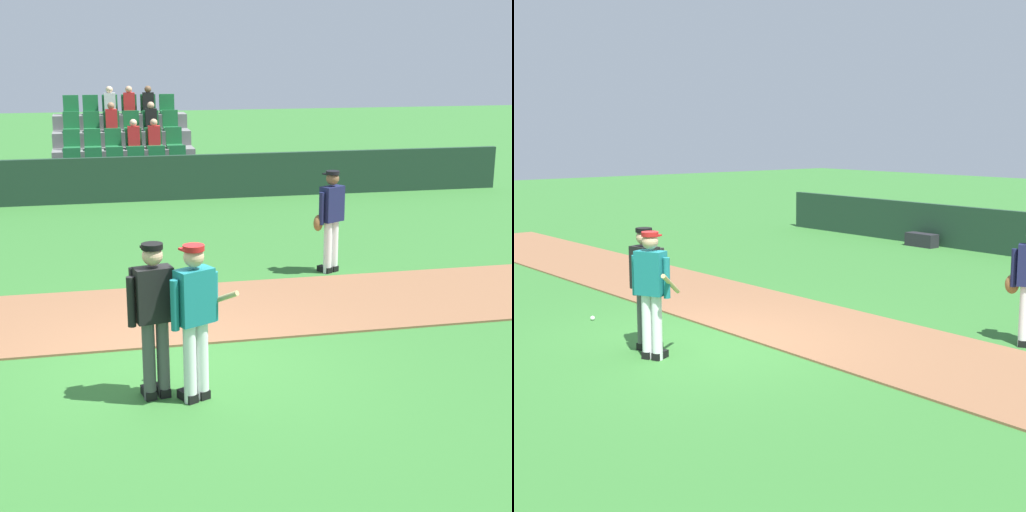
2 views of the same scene
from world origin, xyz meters
The scene contains 6 objects.
ground_plane centered at (0.00, 0.00, 0.00)m, with size 80.00×80.00×0.00m, color #33702D.
infield_dirt_path centered at (0.00, 1.99, 0.01)m, with size 28.00×2.60×0.03m, color brown.
batter_teal_jersey centered at (0.12, -0.90, 0.97)m, with size 0.74×0.70×1.76m.
umpire_home_plate centered at (-0.30, -0.73, 1.00)m, with size 0.58×0.37×1.76m.
baseball centered at (-2.44, -0.51, 0.04)m, with size 0.07×0.07×0.07m, color white.
equipment_bag centered at (-4.44, 10.27, 0.18)m, with size 0.90×0.36×0.36m, color #232328.
Camera 2 is at (9.13, -6.26, 3.08)m, focal length 54.86 mm.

